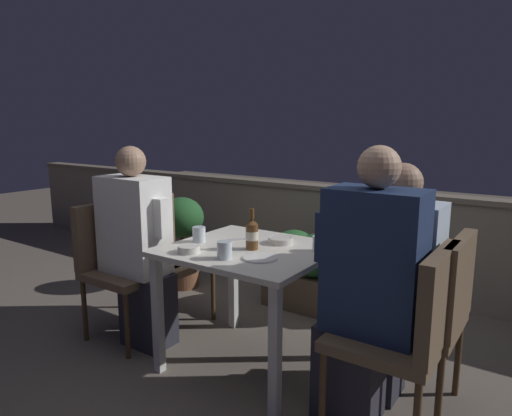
# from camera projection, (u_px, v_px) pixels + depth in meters

# --- Properties ---
(ground_plane) EXTENTS (16.00, 16.00, 0.00)m
(ground_plane) POSITION_uv_depth(u_px,v_px,m) (250.00, 364.00, 2.72)
(ground_plane) COLOR #665B51
(parapet_wall) EXTENTS (9.00, 0.18, 0.87)m
(parapet_wall) POSITION_uv_depth(u_px,v_px,m) (357.00, 237.00, 3.94)
(parapet_wall) COLOR gray
(parapet_wall) RESTS_ON ground_plane
(dining_table) EXTENTS (0.89, 0.81, 0.72)m
(dining_table) POSITION_uv_depth(u_px,v_px,m) (250.00, 265.00, 2.61)
(dining_table) COLOR silver
(dining_table) RESTS_ON ground_plane
(planter_hedge) EXTENTS (0.77, 0.47, 0.59)m
(planter_hedge) POSITION_uv_depth(u_px,v_px,m) (316.00, 267.00, 3.49)
(planter_hedge) COLOR brown
(planter_hedge) RESTS_ON ground_plane
(chair_left_near) EXTENTS (0.48, 0.48, 0.90)m
(chair_left_near) POSITION_uv_depth(u_px,v_px,m) (118.00, 256.00, 3.04)
(chair_left_near) COLOR brown
(chair_left_near) RESTS_ON ground_plane
(person_white_polo) EXTENTS (0.50, 0.26, 1.28)m
(person_white_polo) POSITION_uv_depth(u_px,v_px,m) (138.00, 247.00, 2.90)
(person_white_polo) COLOR #282833
(person_white_polo) RESTS_ON ground_plane
(chair_left_far) EXTENTS (0.48, 0.48, 0.90)m
(chair_left_far) POSITION_uv_depth(u_px,v_px,m) (160.00, 247.00, 3.25)
(chair_left_far) COLOR brown
(chair_left_far) RESTS_ON ground_plane
(chair_right_near) EXTENTS (0.48, 0.48, 0.90)m
(chair_right_near) POSITION_uv_depth(u_px,v_px,m) (410.00, 325.00, 2.00)
(chair_right_near) COLOR brown
(chair_right_near) RESTS_ON ground_plane
(person_navy_jumper) EXTENTS (0.50, 0.26, 1.33)m
(person_navy_jumper) POSITION_uv_depth(u_px,v_px,m) (366.00, 289.00, 2.09)
(person_navy_jumper) COLOR #282833
(person_navy_jumper) RESTS_ON ground_plane
(chair_right_far) EXTENTS (0.48, 0.48, 0.90)m
(chair_right_far) POSITION_uv_depth(u_px,v_px,m) (432.00, 306.00, 2.21)
(chair_right_far) COLOR brown
(chair_right_far) RESTS_ON ground_plane
(person_blue_shirt) EXTENTS (0.49, 0.26, 1.23)m
(person_blue_shirt) POSITION_uv_depth(u_px,v_px,m) (390.00, 283.00, 2.31)
(person_blue_shirt) COLOR #282833
(person_blue_shirt) RESTS_ON ground_plane
(beer_bottle) EXTENTS (0.07, 0.07, 0.23)m
(beer_bottle) POSITION_uv_depth(u_px,v_px,m) (252.00, 234.00, 2.54)
(beer_bottle) COLOR brown
(beer_bottle) RESTS_ON dining_table
(plate_0) EXTENTS (0.18, 0.18, 0.01)m
(plate_0) POSITION_uv_depth(u_px,v_px,m) (260.00, 258.00, 2.38)
(plate_0) COLOR white
(plate_0) RESTS_ON dining_table
(bowl_0) EXTENTS (0.12, 0.12, 0.04)m
(bowl_0) POSITION_uv_depth(u_px,v_px,m) (189.00, 248.00, 2.49)
(bowl_0) COLOR silver
(bowl_0) RESTS_ON dining_table
(bowl_1) EXTENTS (0.15, 0.15, 0.04)m
(bowl_1) POSITION_uv_depth(u_px,v_px,m) (280.00, 240.00, 2.68)
(bowl_1) COLOR beige
(bowl_1) RESTS_ON dining_table
(glass_cup_0) EXTENTS (0.08, 0.08, 0.09)m
(glass_cup_0) POSITION_uv_depth(u_px,v_px,m) (225.00, 250.00, 2.37)
(glass_cup_0) COLOR silver
(glass_cup_0) RESTS_ON dining_table
(glass_cup_1) EXTENTS (0.08, 0.08, 0.08)m
(glass_cup_1) POSITION_uv_depth(u_px,v_px,m) (319.00, 244.00, 2.51)
(glass_cup_1) COLOR silver
(glass_cup_1) RESTS_ON dining_table
(glass_cup_2) EXTENTS (0.08, 0.08, 0.09)m
(glass_cup_2) POSITION_uv_depth(u_px,v_px,m) (199.00, 234.00, 2.71)
(glass_cup_2) COLOR silver
(glass_cup_2) RESTS_ON dining_table
(fork_0) EXTENTS (0.12, 0.14, 0.01)m
(fork_0) POSITION_uv_depth(u_px,v_px,m) (240.00, 239.00, 2.76)
(fork_0) COLOR silver
(fork_0) RESTS_ON dining_table
(potted_plant) EXTENTS (0.38, 0.38, 0.79)m
(potted_plant) POSITION_uv_depth(u_px,v_px,m) (182.00, 232.00, 3.94)
(potted_plant) COLOR brown
(potted_plant) RESTS_ON ground_plane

